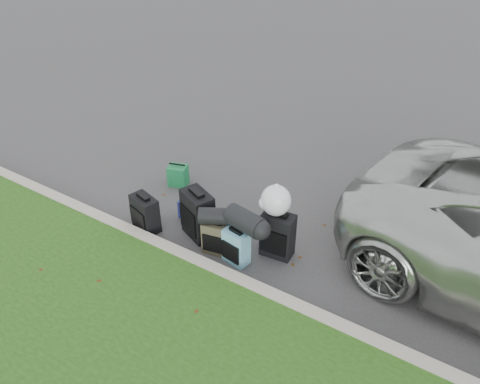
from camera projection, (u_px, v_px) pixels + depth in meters
The scene contains 12 objects.
ground at pixel (239, 230), 7.14m from camera, with size 120.00×120.00×0.00m, color #383535.
curb at pixel (199, 264), 6.39m from camera, with size 120.00×0.18×0.15m, color #9E937F.
suitcase_small_black at pixel (145, 213), 7.02m from camera, with size 0.45×0.25×0.56m, color black.
suitcase_large_black_left at pixel (198, 215), 6.85m from camera, with size 0.51×0.31×0.74m, color black.
suitcase_olive at pixel (216, 237), 6.60m from camera, with size 0.36×0.22×0.49m, color #363122.
suitcase_teal at pixel (236, 247), 6.42m from camera, with size 0.36×0.21×0.51m, color teal.
suitcase_large_black_right at pixel (278, 235), 6.50m from camera, with size 0.45×0.27×0.67m, color black.
tote_green at pixel (178, 175), 8.13m from camera, with size 0.32×0.25×0.36m, color #1A753C.
tote_navy at pixel (189, 209), 7.34m from camera, with size 0.28×0.22×0.30m, color navy.
duffel_left at pixel (215, 216), 6.41m from camera, with size 0.24×0.24×0.44m, color black.
duffel_right at pixel (245, 221), 6.23m from camera, with size 0.30×0.30×0.54m, color black.
trash_bag at pixel (276, 200), 6.25m from camera, with size 0.42×0.42×0.42m, color white.
Camera 1 is at (3.04, -4.73, 4.43)m, focal length 35.00 mm.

